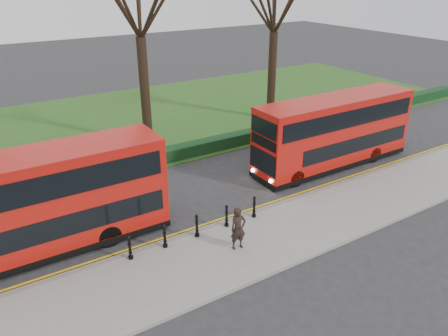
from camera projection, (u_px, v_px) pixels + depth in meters
ground at (196, 220)px, 19.98m from camera, size 120.00×120.00×0.00m
pavement at (231, 252)px, 17.64m from camera, size 60.00×4.00×0.15m
kerb at (207, 229)px, 19.18m from camera, size 60.00×0.25×0.16m
grass_verge at (96, 128)px, 31.50m from camera, size 60.00×18.00×0.06m
hedge at (138, 162)px, 25.04m from camera, size 60.00×0.90×0.80m
yellow_line_outer at (203, 227)px, 19.44m from camera, size 60.00×0.10×0.01m
yellow_line_inner at (201, 225)px, 19.60m from camera, size 60.00×0.10×0.01m
tree_right at (275, 1)px, 29.95m from camera, size 7.44×7.44×11.63m
bollard_row at (197, 226)px, 18.35m from camera, size 6.09×0.15×1.00m
bus_lead at (31, 207)px, 16.85m from camera, size 10.60×2.44×4.22m
bus_rear at (334, 132)px, 24.78m from camera, size 10.14×2.33×4.03m
pedestrian at (238, 229)px, 17.41m from camera, size 0.72×0.52×1.82m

